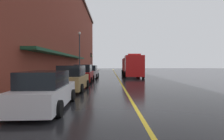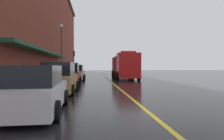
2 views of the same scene
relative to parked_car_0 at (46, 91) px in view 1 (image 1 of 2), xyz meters
name	(u,v)px [view 1 (image 1 of 2)]	position (x,y,z in m)	size (l,w,h in m)	color
ground_plane	(116,75)	(3.94, 24.81, -0.77)	(112.00, 112.00, 0.00)	black
sidewalk_left	(83,74)	(-2.26, 24.81, -0.70)	(2.40, 70.00, 0.15)	#9E9B93
lane_center_stripe	(116,75)	(3.94, 24.81, -0.77)	(0.16, 70.00, 0.01)	gold
brick_building_left	(37,27)	(-10.13, 23.81, 7.76)	(14.50, 64.00, 17.06)	maroon
parked_car_0	(46,91)	(0.00, 0.00, 0.00)	(2.11, 4.50, 1.65)	silver
parked_car_1	(72,79)	(0.01, 5.35, 0.09)	(2.07, 4.28, 1.86)	#A5844C
parked_car_2	(84,74)	(-0.07, 11.49, 0.11)	(2.10, 4.73, 1.92)	maroon
parked_car_3	(91,72)	(0.07, 17.16, 0.06)	(2.14, 4.33, 1.80)	silver
fire_truck	(132,66)	(6.18, 19.65, 0.84)	(2.95, 9.47, 3.38)	red
parking_meter_0	(46,78)	(-1.41, 3.83, 0.28)	(0.14, 0.18, 1.33)	#4C4C51
parking_meter_1	(72,72)	(-1.41, 11.66, 0.28)	(0.14, 0.18, 1.33)	#4C4C51
parking_meter_2	(69,73)	(-1.41, 10.23, 0.28)	(0.14, 0.18, 1.33)	#4C4C51
street_lamp_left	(80,49)	(-2.01, 20.20, 3.62)	(0.44, 0.44, 6.94)	#33383D
traffic_light_near	(91,59)	(-1.35, 31.17, 2.38)	(0.38, 0.36, 4.30)	#232326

